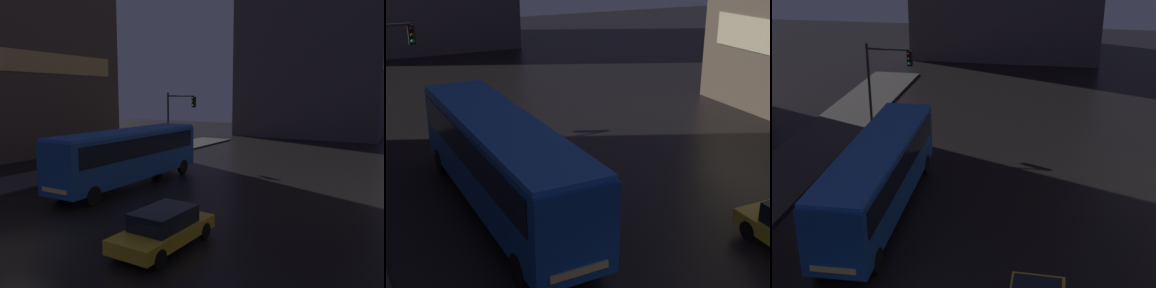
# 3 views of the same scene
# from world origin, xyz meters

# --- Properties ---
(ground_plane) EXTENTS (120.00, 120.00, 0.00)m
(ground_plane) POSITION_xyz_m (0.00, 0.00, 0.00)
(ground_plane) COLOR black
(sidewalk_left) EXTENTS (4.00, 48.00, 0.15)m
(sidewalk_left) POSITION_xyz_m (-9.00, 10.00, 0.07)
(sidewalk_left) COLOR #3D3A38
(sidewalk_left) RESTS_ON ground
(building_far_backdrop) EXTENTS (18.07, 12.00, 24.29)m
(building_far_backdrop) POSITION_xyz_m (-0.23, 45.21, 12.14)
(building_far_backdrop) COLOR #423D47
(building_far_backdrop) RESTS_ON ground
(bus_near) EXTENTS (2.75, 11.75, 3.41)m
(bus_near) POSITION_xyz_m (-2.72, 10.07, 2.10)
(bus_near) COLOR #194793
(bus_near) RESTS_ON ground
(car_taxi) EXTENTS (1.97, 4.36, 1.44)m
(car_taxi) POSITION_xyz_m (4.55, 3.27, 0.74)
(car_taxi) COLOR gold
(car_taxi) RESTS_ON ground
(pedestrian_near) EXTENTS (0.53, 0.53, 1.80)m
(pedestrian_near) POSITION_xyz_m (-10.28, 11.22, 1.23)
(pedestrian_near) COLOR black
(pedestrian_near) RESTS_ON sidewalk_left
(traffic_light_main) EXTENTS (2.84, 0.35, 5.74)m
(traffic_light_main) POSITION_xyz_m (-5.40, 19.57, 3.87)
(traffic_light_main) COLOR #2D2D2D
(traffic_light_main) RESTS_ON ground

